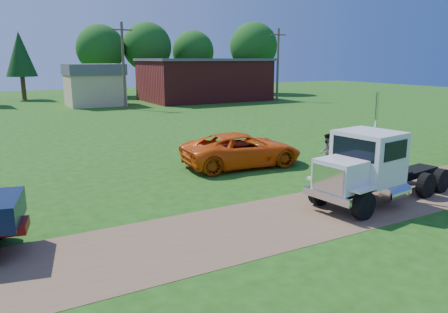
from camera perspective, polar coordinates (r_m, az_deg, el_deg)
ground at (r=14.53m, az=5.00°, el=-8.78°), size 140.00×140.00×0.00m
dirt_track at (r=14.52m, az=5.00°, el=-8.76°), size 120.00×4.20×0.01m
white_semi_tractor at (r=16.92m, az=18.44°, el=-1.36°), size 6.87×3.05×4.06m
orange_pickup at (r=21.86m, az=2.38°, el=0.90°), size 6.28×3.30×1.69m
spectator_b at (r=21.71m, az=13.30°, el=0.61°), size 1.09×1.08×1.78m
brick_building at (r=57.28m, az=-2.62°, el=10.03°), size 15.40×10.40×5.30m
tan_shed at (r=52.53m, az=-16.57°, el=9.03°), size 6.20×5.40×4.70m
utility_poles at (r=48.12m, az=-13.01°, el=11.67°), size 42.20×0.28×9.00m
tree_row at (r=62.14m, az=-18.67°, el=13.26°), size 57.10×13.05×11.00m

